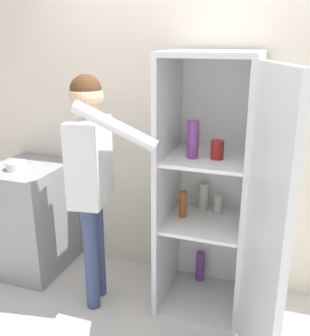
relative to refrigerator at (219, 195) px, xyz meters
name	(u,v)px	position (x,y,z in m)	size (l,w,h in m)	color
wall_back	(198,126)	(-0.26, 0.44, 0.36)	(7.00, 0.06, 2.55)	beige
refrigerator	(219,195)	(0.00, 0.00, 0.00)	(0.86, 1.19, 1.84)	silver
person	(91,163)	(-0.86, -0.17, 0.18)	(0.69, 0.51, 1.69)	#384770
counter	(30,218)	(-1.60, 0.07, -0.46)	(0.57, 0.63, 0.92)	gray
bowl	(16,166)	(-1.62, -0.01, 0.03)	(0.15, 0.15, 0.07)	white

